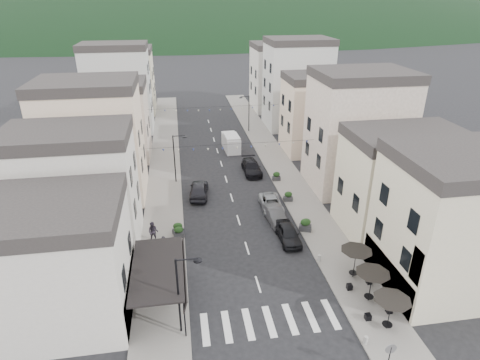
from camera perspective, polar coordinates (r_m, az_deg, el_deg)
The scene contains 30 objects.
ground at distance 28.41m, azimuth 5.17°, elevation -22.19°, with size 700.00×700.00×0.00m, color black.
sidewalk_left at distance 54.73m, azimuth -10.62°, elevation 2.26°, with size 4.00×76.00×0.12m, color slate.
sidewalk_right at distance 56.18m, azimuth 4.84°, elevation 3.22°, with size 4.00×76.00×0.12m, color slate.
hill_backdrop at distance 319.33m, azimuth -8.67°, elevation 20.97°, with size 640.00×360.00×70.00m, color black.
boutique_building at distance 30.69m, azimuth -27.14°, elevation -11.37°, with size 12.00×8.00×8.00m, color beige.
bistro_building at distance 33.99m, azimuth 28.36°, elevation -6.02°, with size 10.00×8.00×10.00m, color beige.
boutique_awning at distance 29.55m, azimuth -11.14°, elevation -12.32°, with size 3.77×7.50×3.28m.
buildings_row_left at distance 58.95m, azimuth -17.93°, elevation 9.36°, with size 10.20×54.16×14.00m.
buildings_row_right at distance 60.43m, azimuth 10.59°, elevation 10.70°, with size 10.20×54.16×14.50m.
cafe_terrace at distance 31.13m, azimuth 18.30°, elevation -12.83°, with size 2.50×8.10×2.53m.
streetlamp_left_near at distance 26.78m, azimuth -8.21°, elevation -15.00°, with size 1.70×0.56×6.00m.
streetlamp_left_far at distance 47.77m, azimuth -9.03°, elevation 3.69°, with size 1.70×0.56×6.00m.
streetlamp_right_far at distance 65.86m, azimuth 1.04°, elevation 9.92°, with size 1.70×0.56×6.00m.
traffic_sign at distance 26.62m, azimuth 20.54°, elevation -22.19°, with size 0.70×0.07×2.70m.
bollards at distance 32.01m, azimuth 2.78°, elevation -14.58°, with size 11.66×10.26×0.60m.
bunting_near at distance 43.67m, azimuth -1.45°, elevation 4.68°, with size 19.00×0.28×0.62m.
bunting_far at distance 58.84m, azimuth -3.58°, elevation 10.01°, with size 19.00×0.28×0.62m.
parked_car_a at distance 37.48m, azimuth 6.88°, elevation -7.57°, with size 1.76×4.38×1.49m, color black.
parked_car_b at distance 40.37m, azimuth 5.02°, elevation -4.95°, with size 1.52×4.35×1.43m, color #363638.
parked_car_c at distance 42.58m, azimuth 4.46°, elevation -3.34°, with size 2.15×4.67×1.30m, color #909498.
parked_car_d at distance 50.99m, azimuth 1.66°, elevation 1.81°, with size 2.10×5.16×1.50m, color black.
parked_car_e at distance 45.21m, azimuth -5.86°, elevation -1.35°, with size 1.99×4.95×1.69m, color black.
delivery_van at distance 58.58m, azimuth -1.28°, elevation 5.40°, with size 2.24×5.09×2.39m.
pedestrian_a at distance 35.67m, azimuth -10.72°, elevation -9.16°, with size 0.66×0.44×1.82m, color black.
pedestrian_b at distance 37.62m, azimuth -12.24°, elevation -7.22°, with size 0.96×0.75×1.97m, color black.
planter_la at distance 38.04m, azimuth -8.70°, elevation -7.33°, with size 0.99×0.58×1.08m.
planter_lb at distance 38.57m, azimuth -8.82°, elevation -6.81°, with size 1.14×0.90×1.13m.
planter_ra at distance 39.04m, azimuth 9.28°, elevation -6.30°, with size 1.30×1.02×1.28m.
planter_rb at distance 44.22m, azimuth 6.87°, elevation -2.32°, with size 1.01×0.61×1.10m.
planter_rc at distance 48.90m, azimuth 5.20°, elevation 0.54°, with size 0.99×0.55×1.09m.
Camera 1 is at (-5.37, -18.61, 20.79)m, focal length 30.00 mm.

